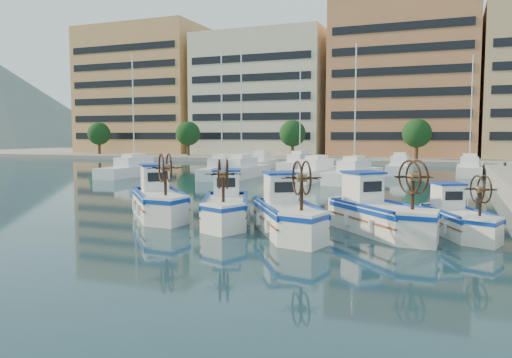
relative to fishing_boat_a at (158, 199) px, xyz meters
name	(u,v)px	position (x,y,z in m)	size (l,w,h in m)	color
ground	(233,227)	(4.47, -1.22, -0.86)	(300.00, 300.00, 0.00)	#1B3947
waterfront	(458,89)	(13.71, 63.82, 10.24)	(180.00, 40.00, 25.60)	gray
yacht_marina	(318,170)	(1.04, 26.61, -0.33)	(40.03, 23.28, 11.50)	white
fishing_boat_a	(158,199)	(0.00, 0.00, 0.00)	(4.66, 4.93, 3.12)	white
fishing_boat_b	(226,205)	(3.74, -0.39, -0.05)	(3.48, 4.89, 2.95)	white
fishing_boat_c	(287,213)	(7.02, -1.68, -0.03)	(4.09, 4.93, 3.01)	white
fishing_boat_d	(378,212)	(10.37, -0.25, -0.03)	(4.58, 4.74, 3.03)	white
fishing_boat_e	(457,217)	(13.32, 0.54, -0.18)	(3.07, 4.12, 2.48)	white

